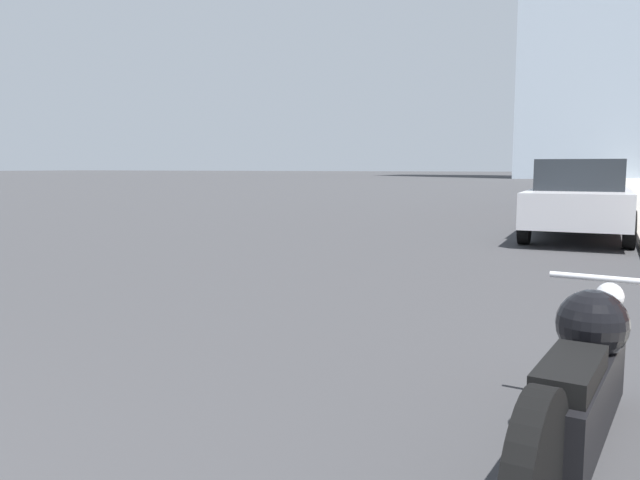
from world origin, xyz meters
TOP-DOWN VIEW (x-y plane):
  - motorcycle at (3.79, 3.49)m, footprint 0.62×2.44m
  - parked_car_silver at (3.34, 13.80)m, footprint 1.97×4.57m
  - parked_car_blue at (3.22, 25.13)m, footprint 2.08×4.31m
  - parked_car_black at (3.04, 38.43)m, footprint 2.18×4.72m
  - parked_car_green at (3.30, 49.90)m, footprint 2.09×4.61m

SIDE VIEW (x-z plane):
  - motorcycle at x=3.79m, z-range 0.00..0.82m
  - parked_car_silver at x=3.34m, z-range 0.02..1.58m
  - parked_car_black at x=3.04m, z-range -0.01..1.67m
  - parked_car_blue at x=3.22m, z-range 0.01..1.69m
  - parked_car_green at x=3.30m, z-range -0.01..1.72m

